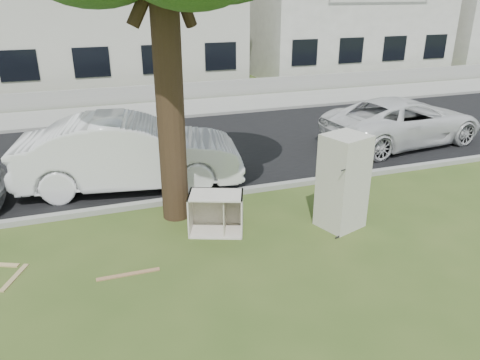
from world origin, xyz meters
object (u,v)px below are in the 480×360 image
object	(u,v)px
car_center	(130,152)
fridge	(343,182)
car_right	(403,121)
cabinet	(216,213)

from	to	relation	value
car_center	fridge	bearing A→B (deg)	-123.93
fridge	car_center	world-z (taller)	fridge
fridge	car_right	distance (m)	6.13
car_right	car_center	bearing A→B (deg)	88.96
fridge	car_right	xyz separation A→B (m)	(4.54, 4.12, -0.25)
cabinet	car_center	size ratio (longest dim) A/B	0.20
fridge	car_center	xyz separation A→B (m)	(-3.64, 3.39, -0.09)
car_center	car_right	world-z (taller)	car_center
car_center	cabinet	bearing A→B (deg)	-147.46
fridge	cabinet	size ratio (longest dim) A/B	1.83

